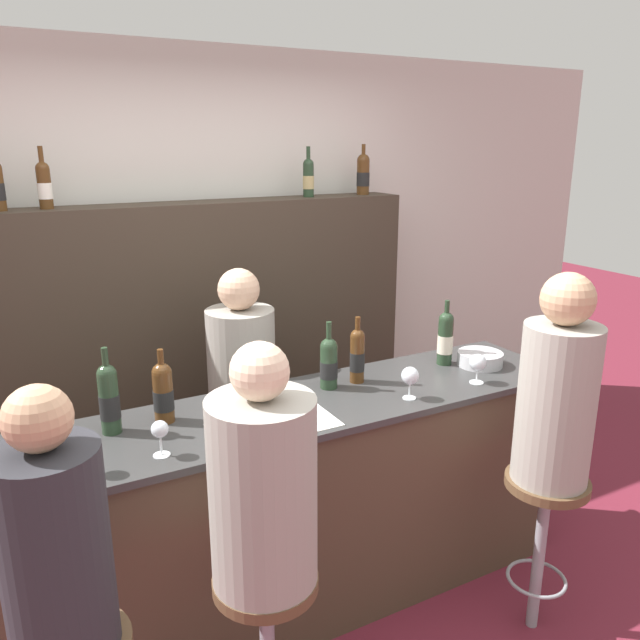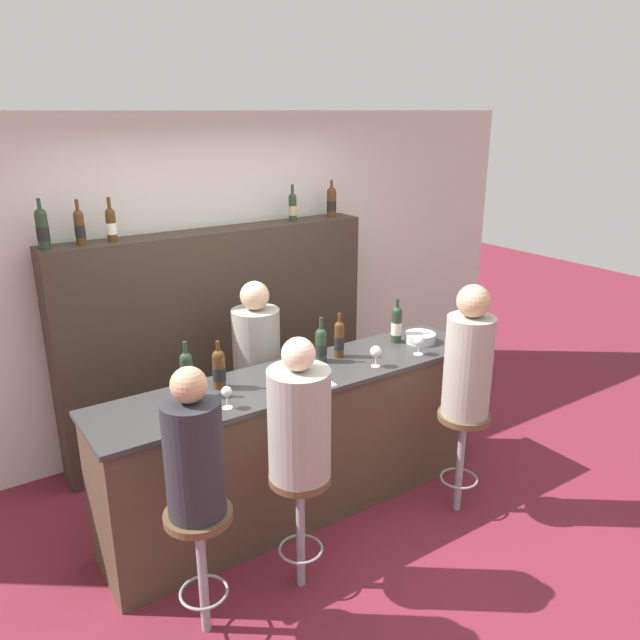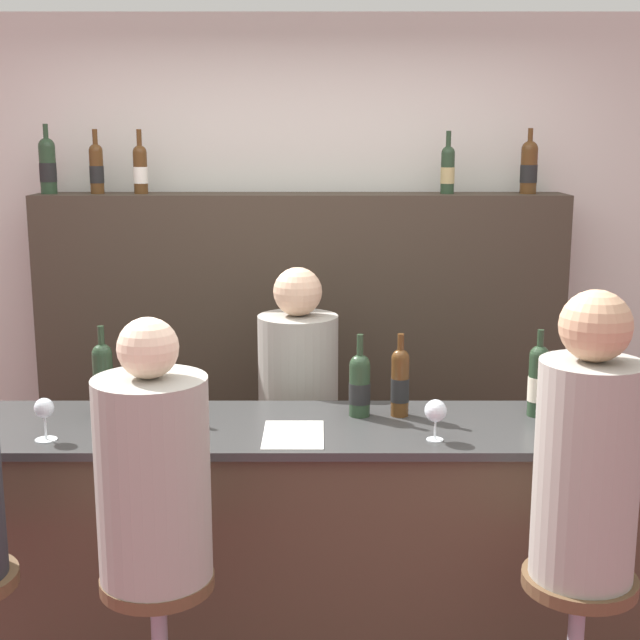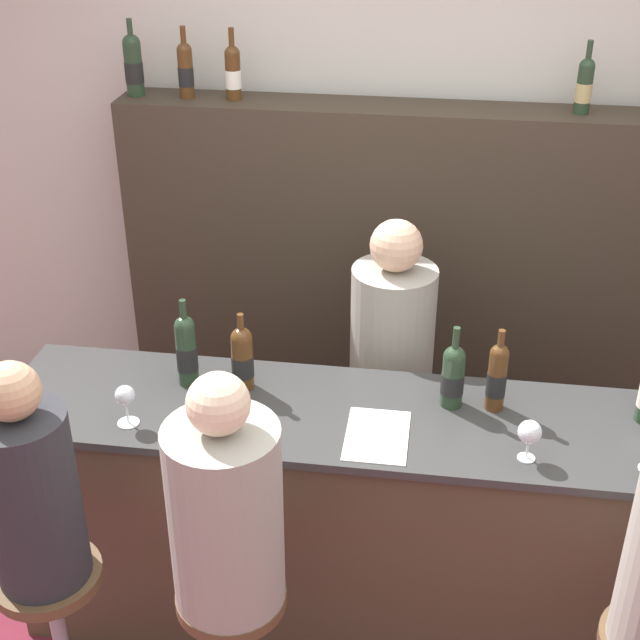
# 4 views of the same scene
# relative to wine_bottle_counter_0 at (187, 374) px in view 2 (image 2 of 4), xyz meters

# --- Properties ---
(ground_plane) EXTENTS (16.00, 16.00, 0.00)m
(ground_plane) POSITION_rel_wine_bottle_counter_0_xyz_m (0.71, -0.38, -1.14)
(ground_plane) COLOR maroon
(wall_back) EXTENTS (6.40, 0.05, 2.60)m
(wall_back) POSITION_rel_wine_bottle_counter_0_xyz_m (0.71, 1.30, 0.16)
(wall_back) COLOR beige
(wall_back) RESTS_ON ground_plane
(bar_counter) EXTENTS (2.70, 0.59, 0.99)m
(bar_counter) POSITION_rel_wine_bottle_counter_0_xyz_m (0.71, -0.11, -0.64)
(bar_counter) COLOR #473828
(bar_counter) RESTS_ON ground_plane
(back_bar_cabinet) EXTENTS (2.52, 0.28, 1.75)m
(back_bar_cabinet) POSITION_rel_wine_bottle_counter_0_xyz_m (0.71, 1.07, -0.26)
(back_bar_cabinet) COLOR #382D23
(back_bar_cabinet) RESTS_ON ground_plane
(wine_bottle_counter_0) EXTENTS (0.08, 0.08, 0.34)m
(wine_bottle_counter_0) POSITION_rel_wine_bottle_counter_0_xyz_m (0.00, 0.00, 0.00)
(wine_bottle_counter_0) COLOR #233823
(wine_bottle_counter_0) RESTS_ON bar_counter
(wine_bottle_counter_1) EXTENTS (0.08, 0.08, 0.30)m
(wine_bottle_counter_1) POSITION_rel_wine_bottle_counter_0_xyz_m (0.20, 0.00, -0.02)
(wine_bottle_counter_1) COLOR #4C2D14
(wine_bottle_counter_1) RESTS_ON bar_counter
(wine_bottle_counter_2) EXTENTS (0.08, 0.08, 0.31)m
(wine_bottle_counter_2) POSITION_rel_wine_bottle_counter_0_xyz_m (0.95, 0.00, -0.02)
(wine_bottle_counter_2) COLOR #233823
(wine_bottle_counter_2) RESTS_ON bar_counter
(wine_bottle_counter_3) EXTENTS (0.07, 0.07, 0.31)m
(wine_bottle_counter_3) POSITION_rel_wine_bottle_counter_0_xyz_m (1.10, 0.00, -0.01)
(wine_bottle_counter_3) COLOR #4C2D14
(wine_bottle_counter_3) RESTS_ON bar_counter
(wine_bottle_counter_4) EXTENTS (0.08, 0.08, 0.33)m
(wine_bottle_counter_4) POSITION_rel_wine_bottle_counter_0_xyz_m (1.62, 0.00, -0.00)
(wine_bottle_counter_4) COLOR #233823
(wine_bottle_counter_4) RESTS_ON bar_counter
(wine_bottle_backbar_0) EXTENTS (0.08, 0.08, 0.32)m
(wine_bottle_backbar_0) POSITION_rel_wine_bottle_counter_0_xyz_m (-0.48, 1.07, 0.75)
(wine_bottle_backbar_0) COLOR #233823
(wine_bottle_backbar_0) RESTS_ON back_bar_cabinet
(wine_bottle_backbar_1) EXTENTS (0.07, 0.07, 0.30)m
(wine_bottle_backbar_1) POSITION_rel_wine_bottle_counter_0_xyz_m (-0.25, 1.07, 0.73)
(wine_bottle_backbar_1) COLOR #4C2D14
(wine_bottle_backbar_1) RESTS_ON back_bar_cabinet
(wine_bottle_backbar_2) EXTENTS (0.07, 0.07, 0.30)m
(wine_bottle_backbar_2) POSITION_rel_wine_bottle_counter_0_xyz_m (-0.04, 1.07, 0.73)
(wine_bottle_backbar_2) COLOR #4C2D14
(wine_bottle_backbar_2) RESTS_ON back_bar_cabinet
(wine_bottle_backbar_3) EXTENTS (0.07, 0.07, 0.29)m
(wine_bottle_backbar_3) POSITION_rel_wine_bottle_counter_0_xyz_m (1.41, 1.07, 0.73)
(wine_bottle_backbar_3) COLOR #233823
(wine_bottle_backbar_3) RESTS_ON back_bar_cabinet
(wine_bottle_backbar_4) EXTENTS (0.08, 0.08, 0.30)m
(wine_bottle_backbar_4) POSITION_rel_wine_bottle_counter_0_xyz_m (1.79, 1.07, 0.74)
(wine_bottle_backbar_4) COLOR #4C2D14
(wine_bottle_backbar_4) RESTS_ON back_bar_cabinet
(wine_glass_0) EXTENTS (0.08, 0.08, 0.15)m
(wine_glass_0) POSITION_rel_wine_bottle_counter_0_xyz_m (-0.14, -0.28, -0.03)
(wine_glass_0) COLOR silver
(wine_glass_0) RESTS_ON bar_counter
(wine_glass_1) EXTENTS (0.06, 0.06, 0.13)m
(wine_glass_1) POSITION_rel_wine_bottle_counter_0_xyz_m (0.12, -0.28, -0.04)
(wine_glass_1) COLOR silver
(wine_glass_1) RESTS_ON bar_counter
(wine_glass_2) EXTENTS (0.08, 0.08, 0.14)m
(wine_glass_2) POSITION_rel_wine_bottle_counter_0_xyz_m (1.20, -0.28, -0.04)
(wine_glass_2) COLOR silver
(wine_glass_2) RESTS_ON bar_counter
(wine_glass_3) EXTENTS (0.08, 0.08, 0.14)m
(wine_glass_3) POSITION_rel_wine_bottle_counter_0_xyz_m (1.58, -0.28, -0.04)
(wine_glass_3) COLOR silver
(wine_glass_3) RESTS_ON bar_counter
(metal_bowl) EXTENTS (0.22, 0.22, 0.07)m
(metal_bowl) POSITION_rel_wine_bottle_counter_0_xyz_m (1.76, -0.10, -0.11)
(metal_bowl) COLOR #B7B7BC
(metal_bowl) RESTS_ON bar_counter
(tasting_menu) EXTENTS (0.21, 0.30, 0.00)m
(tasting_menu) POSITION_rel_wine_bottle_counter_0_xyz_m (0.71, -0.23, -0.14)
(tasting_menu) COLOR white
(tasting_menu) RESTS_ON bar_counter
(bar_stool_left) EXTENTS (0.34, 0.34, 0.73)m
(bar_stool_left) POSITION_rel_wine_bottle_counter_0_xyz_m (-0.28, -0.73, -0.58)
(bar_stool_left) COLOR gray
(bar_stool_left) RESTS_ON ground_plane
(guest_seated_left) EXTENTS (0.29, 0.29, 0.77)m
(guest_seated_left) POSITION_rel_wine_bottle_counter_0_xyz_m (-0.28, -0.73, -0.07)
(guest_seated_left) COLOR #28282D
(guest_seated_left) RESTS_ON bar_stool_left
(bar_stool_middle) EXTENTS (0.34, 0.34, 0.73)m
(bar_stool_middle) POSITION_rel_wine_bottle_counter_0_xyz_m (0.32, -0.73, -0.58)
(bar_stool_middle) COLOR gray
(bar_stool_middle) RESTS_ON ground_plane
(guest_seated_middle) EXTENTS (0.34, 0.34, 0.79)m
(guest_seated_middle) POSITION_rel_wine_bottle_counter_0_xyz_m (0.32, -0.73, -0.07)
(guest_seated_middle) COLOR gray
(guest_seated_middle) RESTS_ON bar_stool_middle
(bar_stool_right) EXTENTS (0.34, 0.34, 0.73)m
(bar_stool_right) POSITION_rel_wine_bottle_counter_0_xyz_m (1.58, -0.73, -0.58)
(bar_stool_right) COLOR gray
(bar_stool_right) RESTS_ON ground_plane
(guest_seated_right) EXTENTS (0.30, 0.30, 0.87)m
(guest_seated_right) POSITION_rel_wine_bottle_counter_0_xyz_m (1.58, -0.73, -0.02)
(guest_seated_right) COLOR gray
(guest_seated_right) RESTS_ON bar_stool_right
(bartender) EXTENTS (0.34, 0.34, 1.49)m
(bartender) POSITION_rel_wine_bottle_counter_0_xyz_m (0.71, 0.46, -0.45)
(bartender) COLOR gray
(bartender) RESTS_ON ground_plane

